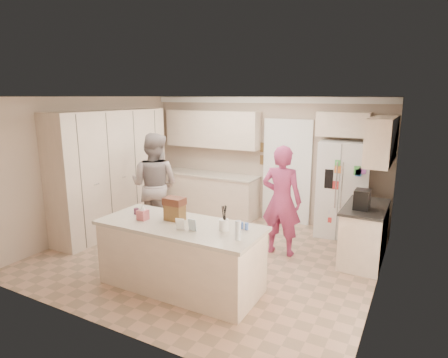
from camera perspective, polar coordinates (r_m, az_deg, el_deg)
The scene contains 41 objects.
floor at distance 6.42m, azimuth -2.31°, elevation -11.56°, with size 5.20×4.60×0.02m, color tan.
ceiling at distance 5.86m, azimuth -2.54°, elevation 12.53°, with size 5.20×4.60×0.02m, color white.
wall_back at distance 8.04m, azimuth 6.00°, elevation 3.09°, with size 5.20×0.02×2.60m, color tan.
wall_front at distance 4.26m, azimuth -18.55°, elevation -6.05°, with size 5.20×0.02×2.60m, color tan.
wall_left at distance 7.65m, azimuth -19.51°, elevation 1.95°, with size 0.02×4.60×2.60m, color tan.
wall_right at distance 5.22m, azimuth 23.11°, elevation -3.02°, with size 0.02×4.60×2.60m, color tan.
crown_back at distance 7.89m, azimuth 6.07°, elevation 11.88°, with size 5.20×0.08×0.12m, color white.
pantry_bank at distance 7.58m, azimuth -16.75°, elevation 1.09°, with size 0.60×2.60×2.35m, color beige.
back_base_cab at distance 8.45m, azimuth -2.17°, elevation -2.36°, with size 2.20×0.60×0.88m, color beige.
back_countertop at distance 8.34m, azimuth -2.24°, elevation 0.68°, with size 2.24×0.63×0.04m, color beige.
back_upper_cab at distance 8.31m, azimuth -1.82°, elevation 7.62°, with size 2.20×0.35×0.80m, color beige.
doorway_opening at distance 7.87m, azimuth 9.58°, elevation 0.92°, with size 0.90×0.06×2.10m, color black.
doorway_casing at distance 7.84m, azimuth 9.50°, elevation 0.88°, with size 1.02×0.03×2.22m, color white.
wall_frame_upper at distance 7.96m, azimuth 6.06°, elevation 4.81°, with size 0.15×0.02×0.20m, color brown.
wall_frame_lower at distance 8.00m, azimuth 6.02°, elevation 2.89°, with size 0.15×0.02×0.20m, color brown.
refrigerator at distance 7.37m, azimuth 17.61°, elevation -1.48°, with size 0.90×0.70×1.80m, color white.
fridge_seam at distance 7.03m, azimuth 17.05°, elevation -2.11°, with size 0.01×0.02×1.78m, color gray.
fridge_dispenser at distance 7.01m, azimuth 15.41°, elevation 0.05°, with size 0.22×0.03×0.35m, color black.
fridge_handle_l at distance 6.99m, azimuth 16.70°, elevation -0.90°, with size 0.02×0.02×0.85m, color silver.
fridge_handle_r at distance 6.97m, azimuth 17.51°, elevation -0.99°, with size 0.02×0.02×0.85m, color silver.
over_fridge_cab at distance 7.31m, azimuth 17.75°, elevation 7.94°, with size 0.95×0.35×0.45m, color beige.
right_base_cab at distance 6.45m, azimuth 20.57°, elevation -7.95°, with size 0.60×1.20×0.88m, color beige.
right_countertop at distance 6.31m, azimuth 20.80°, elevation -4.02°, with size 0.63×1.24×0.04m, color #2D2B28.
right_upper_cab at distance 6.30m, azimuth 23.01°, elevation 5.53°, with size 0.35×1.50×0.70m, color beige.
coffee_maker at distance 6.08m, azimuth 20.29°, elevation -2.92°, with size 0.22×0.28×0.30m, color black.
island_base at distance 5.29m, azimuth -6.63°, elevation -11.75°, with size 2.20×0.90×0.88m, color beige.
island_top at distance 5.12m, azimuth -6.76°, elevation -7.05°, with size 2.28×0.96×0.05m, color beige.
utensil_crock at distance 4.80m, azimuth -0.02°, elevation -7.03°, with size 0.13×0.13×0.15m, color white.
tissue_box at distance 5.34m, azimuth -12.27°, elevation -5.36°, with size 0.13×0.13×0.14m, color #C85F68.
tissue_plume at distance 5.31m, azimuth -12.32°, elevation -4.23°, with size 0.08×0.08×0.08m, color white.
dollhouse_body at distance 5.24m, azimuth -7.52°, elevation -5.06°, with size 0.26×0.18×0.22m, color brown.
dollhouse_roof at distance 5.19m, azimuth -7.57°, elevation -3.38°, with size 0.28×0.20×0.10m, color #592D1E.
jam_jar at distance 5.61m, azimuth -13.22°, elevation -4.79°, with size 0.07×0.07×0.09m, color #59263F.
greeting_card_a at distance 4.85m, azimuth -6.68°, elevation -6.86°, with size 0.12×0.01×0.16m, color white.
greeting_card_b at distance 4.81m, azimuth -4.86°, elevation -6.99°, with size 0.12×0.01×0.16m, color silver.
water_bottle at distance 4.49m, azimuth 2.16°, elevation -7.84°, with size 0.07×0.07×0.24m, color silver.
shaker_salt at distance 4.89m, azimuth 2.70°, elevation -7.08°, with size 0.05×0.05×0.09m, color #3D5FB4.
shaker_pepper at distance 4.86m, azimuth 3.45°, elevation -7.21°, with size 0.05×0.05×0.09m, color #3D5FB4.
teen_boy at distance 7.11m, azimuth -10.54°, elevation -0.95°, with size 0.95×0.74×1.96m, color #9C9794.
teen_girl at distance 6.25m, azimuth 8.74°, elevation -3.28°, with size 0.67×0.44×1.84m, color #B93777.
fridge_magnets at distance 7.02m, azimuth 17.04°, elevation -2.12°, with size 0.76×0.02×1.44m, color tan, non-canonical shape.
Camera 1 is at (2.99, -5.04, 2.61)m, focal length 30.00 mm.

